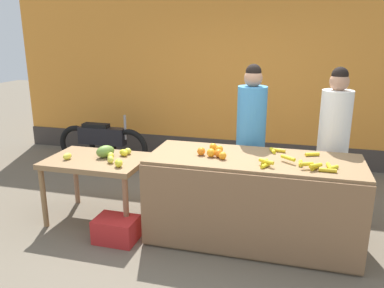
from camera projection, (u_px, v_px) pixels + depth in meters
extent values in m
plane|color=#665B4C|center=(202.00, 232.00, 4.31)|extent=(24.00, 24.00, 0.00)
cube|color=orange|center=(242.00, 66.00, 6.39)|extent=(8.19, 0.20, 3.23)
cube|color=#3F3833|center=(238.00, 151.00, 6.68)|extent=(8.19, 0.04, 0.36)
cube|color=olive|center=(252.00, 199.00, 4.05)|extent=(2.15, 0.83, 0.92)
cube|color=#876243|center=(247.00, 217.00, 3.65)|extent=(2.15, 0.03, 0.86)
cube|color=olive|center=(96.00, 161.00, 4.42)|extent=(1.11, 0.77, 0.06)
cylinder|color=olive|center=(44.00, 198.00, 4.34)|extent=(0.06, 0.06, 0.70)
cylinder|color=#936245|center=(126.00, 208.00, 4.09)|extent=(0.06, 0.06, 0.70)
cylinder|color=#8D654B|center=(76.00, 178.00, 4.97)|extent=(0.06, 0.06, 0.70)
cylinder|color=#8E6449|center=(149.00, 185.00, 4.71)|extent=(0.06, 0.06, 0.70)
cylinder|color=yellow|center=(312.00, 154.00, 3.96)|extent=(0.15, 0.09, 0.04)
cylinder|color=gold|center=(265.00, 162.00, 3.73)|extent=(0.06, 0.14, 0.04)
cylinder|color=yellow|center=(329.00, 166.00, 3.61)|extent=(0.05, 0.13, 0.04)
cylinder|color=yellow|center=(265.00, 165.00, 3.63)|extent=(0.09, 0.13, 0.04)
cylinder|color=gold|center=(301.00, 163.00, 3.69)|extent=(0.04, 0.13, 0.04)
cylinder|color=gold|center=(328.00, 170.00, 3.50)|extent=(0.16, 0.04, 0.04)
cylinder|color=gold|center=(315.00, 167.00, 3.58)|extent=(0.09, 0.14, 0.04)
cylinder|color=gold|center=(333.00, 168.00, 3.57)|extent=(0.11, 0.11, 0.04)
cylinder|color=yellow|center=(273.00, 151.00, 4.09)|extent=(0.08, 0.14, 0.04)
cylinder|color=gold|center=(279.00, 150.00, 4.10)|extent=(0.14, 0.06, 0.04)
cylinder|color=gold|center=(307.00, 164.00, 3.57)|extent=(0.13, 0.08, 0.04)
cylinder|color=yellow|center=(266.00, 161.00, 3.65)|extent=(0.15, 0.11, 0.04)
cylinder|color=gold|center=(288.00, 158.00, 3.75)|extent=(0.15, 0.13, 0.04)
cylinder|color=yellow|center=(316.00, 166.00, 3.54)|extent=(0.13, 0.11, 0.04)
sphere|color=orange|center=(211.00, 153.00, 3.93)|extent=(0.09, 0.09, 0.09)
sphere|color=orange|center=(219.00, 149.00, 4.06)|extent=(0.08, 0.08, 0.08)
sphere|color=orange|center=(219.00, 153.00, 3.92)|extent=(0.09, 0.09, 0.09)
sphere|color=orange|center=(201.00, 151.00, 3.99)|extent=(0.08, 0.08, 0.08)
sphere|color=orange|center=(213.00, 147.00, 4.16)|extent=(0.08, 0.08, 0.08)
sphere|color=orange|center=(223.00, 156.00, 3.85)|extent=(0.08, 0.08, 0.08)
ellipsoid|color=yellow|center=(124.00, 153.00, 4.49)|extent=(0.14, 0.12, 0.08)
ellipsoid|color=#D4DA4C|center=(111.00, 159.00, 4.24)|extent=(0.12, 0.12, 0.08)
ellipsoid|color=#D5D03F|center=(128.00, 151.00, 4.56)|extent=(0.11, 0.11, 0.07)
ellipsoid|color=yellow|center=(111.00, 156.00, 4.34)|extent=(0.09, 0.11, 0.09)
ellipsoid|color=yellow|center=(67.00, 156.00, 4.37)|extent=(0.09, 0.13, 0.07)
ellipsoid|color=yellow|center=(119.00, 163.00, 4.12)|extent=(0.13, 0.14, 0.09)
ellipsoid|color=olive|center=(105.00, 151.00, 4.44)|extent=(0.24, 0.26, 0.14)
cylinder|color=#33333D|center=(249.00, 185.00, 4.72)|extent=(0.29, 0.29, 0.70)
cylinder|color=#3F8CCC|center=(251.00, 123.00, 4.51)|extent=(0.34, 0.34, 0.85)
sphere|color=tan|center=(253.00, 78.00, 4.36)|extent=(0.21, 0.21, 0.21)
sphere|color=black|center=(254.00, 72.00, 4.35)|extent=(0.18, 0.18, 0.18)
cylinder|color=#33333D|center=(328.00, 192.00, 4.52)|extent=(0.29, 0.29, 0.69)
cylinder|color=white|center=(335.00, 128.00, 4.31)|extent=(0.34, 0.34, 0.85)
sphere|color=tan|center=(339.00, 81.00, 4.17)|extent=(0.21, 0.21, 0.21)
sphere|color=black|center=(340.00, 75.00, 4.15)|extent=(0.18, 0.18, 0.18)
torus|color=black|center=(129.00, 148.00, 6.31)|extent=(0.65, 0.09, 0.65)
torus|color=black|center=(77.00, 144.00, 6.55)|extent=(0.65, 0.09, 0.65)
cube|color=black|center=(102.00, 136.00, 6.38)|extent=(0.80, 0.18, 0.28)
cube|color=black|center=(96.00, 126.00, 6.36)|extent=(0.44, 0.16, 0.08)
cylinder|color=gray|center=(125.00, 127.00, 6.23)|extent=(0.04, 0.04, 0.40)
cube|color=red|center=(116.00, 229.00, 4.10)|extent=(0.44, 0.32, 0.26)
ellipsoid|color=tan|center=(182.00, 183.00, 5.02)|extent=(0.42, 0.45, 0.51)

